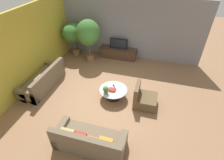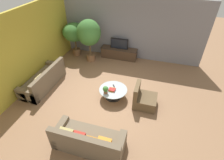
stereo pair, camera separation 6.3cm
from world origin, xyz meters
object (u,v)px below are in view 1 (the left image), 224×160
at_px(couch_near_entry, 89,141).
at_px(armchair_wicker, 144,99).
at_px(potted_palm_corner, 88,34).
at_px(media_console, 118,53).
at_px(coffee_table, 113,92).
at_px(potted_plant_tabletop, 106,90).
at_px(potted_palm_tall, 74,33).
at_px(television, 119,44).
at_px(couch_by_wall, 44,81).

relative_size(couch_near_entry, armchair_wicker, 2.35).
bearing_deg(potted_palm_corner, media_console, 25.50).
distance_m(coffee_table, potted_plant_tabletop, 0.45).
xyz_separation_m(media_console, potted_palm_tall, (-2.27, -0.31, 0.94)).
relative_size(media_console, couch_near_entry, 0.93).
distance_m(couch_near_entry, potted_plant_tabletop, 1.98).
bearing_deg(television, couch_by_wall, -126.81).
relative_size(television, couch_near_entry, 0.44).
bearing_deg(potted_palm_tall, armchair_wicker, -34.98).
distance_m(couch_near_entry, potted_palm_tall, 5.77).
bearing_deg(media_console, couch_by_wall, -126.80).
bearing_deg(media_console, coffee_table, -79.34).
xyz_separation_m(coffee_table, couch_near_entry, (-0.08, -2.24, 0.01)).
height_order(television, potted_palm_tall, potted_palm_tall).
distance_m(media_console, coffee_table, 3.09).
bearing_deg(couch_near_entry, potted_plant_tabletop, -86.29).
xyz_separation_m(coffee_table, potted_plant_tabletop, (-0.20, -0.28, 0.28)).
relative_size(potted_palm_tall, potted_palm_corner, 0.83).
relative_size(potted_palm_corner, potted_plant_tabletop, 6.93).
bearing_deg(coffee_table, couch_near_entry, -91.94).
relative_size(television, coffee_table, 0.84).
relative_size(coffee_table, couch_near_entry, 0.52).
bearing_deg(potted_plant_tabletop, media_console, 96.34).
distance_m(armchair_wicker, potted_palm_tall, 5.00).
xyz_separation_m(couch_by_wall, couch_near_entry, (2.86, -2.12, 0.01)).
bearing_deg(potted_palm_tall, potted_palm_corner, -19.19).
xyz_separation_m(armchair_wicker, potted_palm_corner, (-3.07, 2.48, 1.15)).
bearing_deg(coffee_table, potted_palm_corner, 128.34).
bearing_deg(couch_by_wall, armchair_wicker, 90.67).
bearing_deg(potted_plant_tabletop, armchair_wicker, 8.51).
relative_size(coffee_table, potted_palm_tall, 0.61).
bearing_deg(media_console, potted_plant_tabletop, -83.66).
distance_m(couch_near_entry, armchair_wicker, 2.50).
bearing_deg(potted_plant_tabletop, potted_palm_tall, 131.23).
xyz_separation_m(television, armchair_wicker, (1.74, -3.12, -0.53)).
distance_m(couch_by_wall, potted_plant_tabletop, 2.76).
height_order(couch_by_wall, armchair_wicker, armchair_wicker).
relative_size(media_console, couch_by_wall, 0.86).
bearing_deg(couch_by_wall, potted_palm_corner, 157.71).
bearing_deg(potted_palm_corner, couch_by_wall, -112.29).
bearing_deg(armchair_wicker, media_console, 29.21).
xyz_separation_m(coffee_table, potted_palm_tall, (-2.85, 2.73, 0.95)).
xyz_separation_m(media_console, armchair_wicker, (1.74, -3.12, -0.01)).
bearing_deg(armchair_wicker, potted_plant_tabletop, 98.51).
relative_size(couch_near_entry, potted_palm_tall, 1.17).
bearing_deg(coffee_table, potted_palm_tall, 136.16).
bearing_deg(potted_palm_corner, coffee_table, -51.66).
relative_size(couch_by_wall, potted_palm_tall, 1.27).
relative_size(armchair_wicker, potted_palm_tall, 0.50).
height_order(couch_near_entry, potted_palm_tall, potted_palm_tall).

